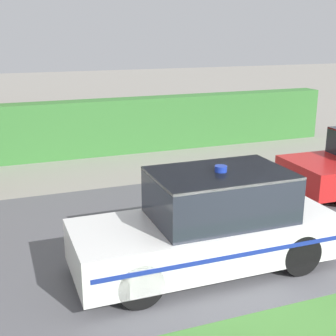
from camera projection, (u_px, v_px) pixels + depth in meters
name	position (u px, v px, depth m)	size (l,w,h in m)	color
ground_plane	(321.00, 330.00, 6.00)	(80.00, 80.00, 0.00)	gray
road_strip	(204.00, 226.00, 9.16)	(28.00, 5.82, 0.01)	#5B5B60
garden_hedge	(97.00, 128.00, 14.20)	(15.60, 0.70, 1.67)	#3D7F38
police_car	(210.00, 224.00, 7.35)	(4.21, 1.61, 1.69)	black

